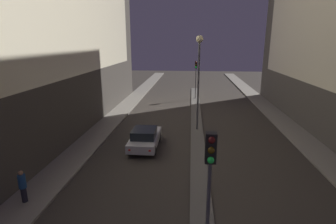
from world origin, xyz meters
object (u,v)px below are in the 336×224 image
(car_left_lane, at_px, (145,138))
(pedestrian_on_left_sidewalk, at_px, (23,186))
(traffic_light_near, at_px, (210,176))
(street_lamp, at_px, (199,63))
(traffic_light_mid, at_px, (196,71))

(car_left_lane, relative_size, pedestrian_on_left_sidewalk, 2.67)
(traffic_light_near, height_order, pedestrian_on_left_sidewalk, traffic_light_near)
(street_lamp, bearing_deg, car_left_lane, -132.35)
(traffic_light_near, xyz_separation_m, car_left_lane, (-3.82, 10.51, -2.92))
(traffic_light_near, relative_size, street_lamp, 0.62)
(street_lamp, relative_size, pedestrian_on_left_sidewalk, 4.91)
(traffic_light_mid, distance_m, street_lamp, 12.85)
(traffic_light_near, distance_m, pedestrian_on_left_sidewalk, 9.29)
(traffic_light_near, distance_m, street_lamp, 14.85)
(pedestrian_on_left_sidewalk, bearing_deg, street_lamp, 54.13)
(traffic_light_mid, bearing_deg, pedestrian_on_left_sidewalk, -108.94)
(traffic_light_near, height_order, traffic_light_mid, same)
(traffic_light_near, bearing_deg, car_left_lane, 109.96)
(street_lamp, distance_m, car_left_lane, 7.56)
(traffic_light_mid, xyz_separation_m, pedestrian_on_left_sidewalk, (-8.28, -24.14, -2.69))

